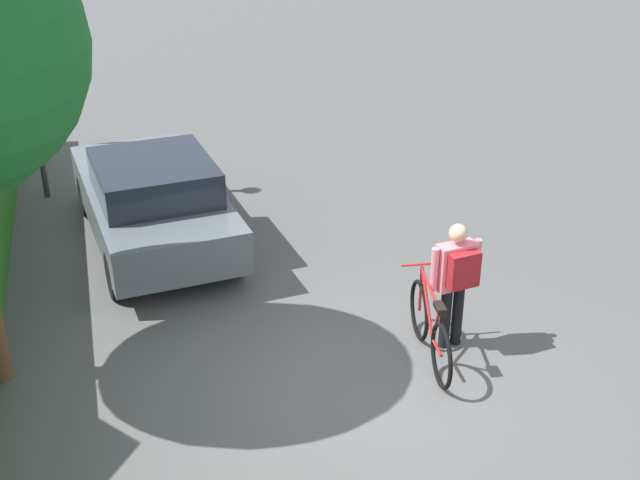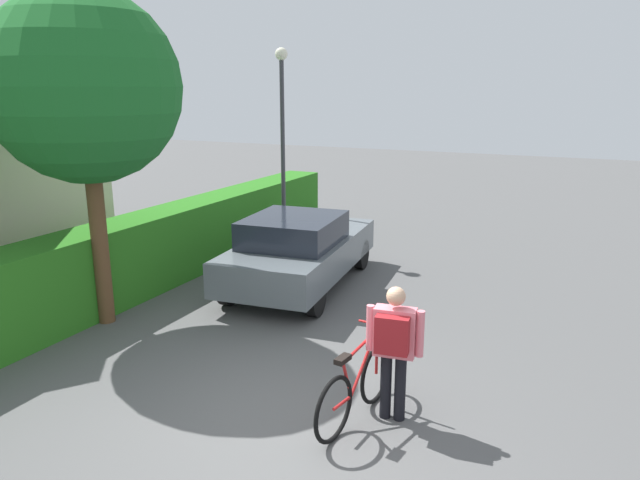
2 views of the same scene
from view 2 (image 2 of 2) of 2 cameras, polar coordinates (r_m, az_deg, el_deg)
ground_plane at (r=6.96m, az=-3.96°, el=-17.61°), size 60.00×60.00×0.00m
parked_car_near at (r=11.13m, az=-2.04°, el=-0.92°), size 4.33×2.22×1.43m
bicycle at (r=6.87m, az=3.56°, el=-14.14°), size 1.71×0.50×1.02m
person_rider at (r=6.66m, az=7.21°, el=-9.82°), size 0.39×0.65×1.60m
street_lamp at (r=13.55m, az=-3.68°, el=11.24°), size 0.28×0.28×4.57m
tree_kerbside at (r=9.61m, az=-21.95°, el=13.56°), size 2.88×2.88×5.16m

